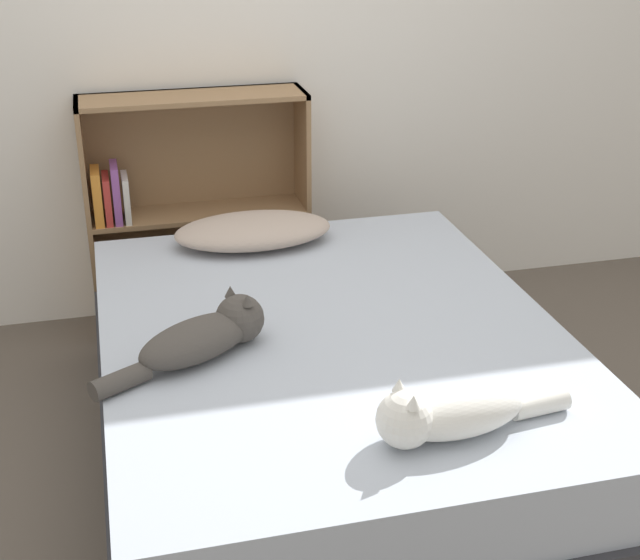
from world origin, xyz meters
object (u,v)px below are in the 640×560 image
Objects in this scene: bed at (330,398)px; pillow at (253,231)px; cat_light at (447,414)px; cat_dark at (206,336)px; bookshelf at (190,207)px.

bed is 0.81m from pillow.
cat_dark is (-0.53, 0.56, -0.00)m from cat_light.
pillow is 0.87m from cat_dark.
bookshelf is at bearing 111.14° from pillow.
cat_light is 0.77m from cat_dark.
bed is 1.28m from bookshelf.
cat_light is 0.54× the size of bookshelf.
cat_light is 1.03× the size of cat_dark.
cat_light is at bearing -79.88° from pillow.
bookshelf is (-0.43, 1.86, -0.07)m from cat_light.
cat_dark reaches higher than bed.
cat_light is 1.91m from bookshelf.
bookshelf reaches higher than pillow.
cat_dark is at bearing -94.40° from bookshelf.
bed is at bearing -81.27° from pillow.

